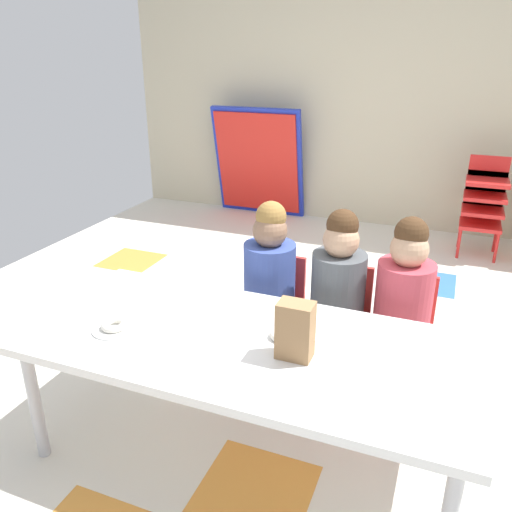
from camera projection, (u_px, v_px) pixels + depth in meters
ground_plane at (316, 369)px, 2.78m from camera, size 5.30×5.26×0.02m
back_wall at (403, 80)px, 4.54m from camera, size 5.30×0.10×2.68m
craft_table at (246, 349)px, 2.02m from camera, size 1.75×0.79×0.55m
seated_child_near_camera at (270, 273)px, 2.59m from camera, size 0.32×0.31×0.92m
seated_child_middle_seat at (339, 284)px, 2.47m from camera, size 0.34×0.34×0.92m
seated_child_far_right at (404, 294)px, 2.36m from camera, size 0.34×0.34×0.92m
kid_chair_red_stack at (484, 200)px, 4.15m from camera, size 0.32×0.30×0.80m
folded_activity_table at (258, 163)px, 5.11m from camera, size 0.90×0.29×1.09m
paper_bag_brown at (295, 330)px, 1.86m from camera, size 0.13×0.09×0.22m
paper_plate_near_edge at (115, 329)px, 2.08m from camera, size 0.18×0.18×0.01m
paper_plate_center_table at (308, 331)px, 2.06m from camera, size 0.18×0.18×0.01m
donut_powdered_on_plate at (114, 325)px, 2.07m from camera, size 0.11×0.11×0.03m
donut_powdered_loose at (283, 334)px, 2.01m from camera, size 0.11×0.11×0.03m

